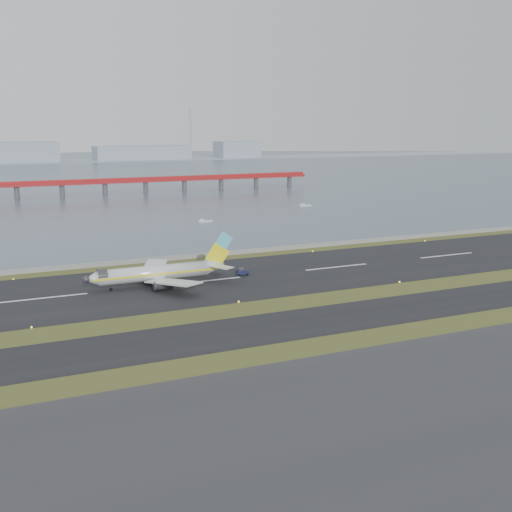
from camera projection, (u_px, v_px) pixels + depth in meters
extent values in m
plane|color=#394A1A|center=(252.00, 311.00, 139.63)|extent=(1000.00, 1000.00, 0.00)
cube|color=#2C2C2F|center=(412.00, 411.00, 90.67)|extent=(1000.00, 50.00, 0.10)
cube|color=black|center=(277.00, 326.00, 128.94)|extent=(1000.00, 18.00, 0.10)
cube|color=black|center=(205.00, 281.00, 166.31)|extent=(1000.00, 45.00, 0.10)
cube|color=gray|center=(170.00, 258.00, 192.92)|extent=(1000.00, 2.50, 1.00)
cube|color=#4B5B6B|center=(31.00, 172.00, 549.02)|extent=(1400.00, 800.00, 1.30)
cube|color=#A31C1D|center=(105.00, 182.00, 368.81)|extent=(260.00, 5.00, 1.60)
cube|color=#A31C1D|center=(105.00, 180.00, 368.51)|extent=(260.00, 0.40, 1.40)
cylinder|color=#4C4C51|center=(105.00, 190.00, 369.71)|extent=(2.80, 2.80, 7.00)
cylinder|color=#4C4C51|center=(256.00, 184.00, 409.03)|extent=(2.80, 2.80, 7.00)
cube|color=#94A0AF|center=(15.00, 163.00, 691.41)|extent=(1400.00, 80.00, 1.00)
cube|color=#94A0AF|center=(24.00, 152.00, 693.30)|extent=(70.00, 35.00, 22.00)
cube|color=#94A0AF|center=(142.00, 153.00, 747.15)|extent=(110.00, 35.00, 16.00)
cube|color=#94A0AF|center=(237.00, 149.00, 795.89)|extent=(50.00, 35.00, 20.00)
cylinder|color=#94A0AF|center=(191.00, 133.00, 767.31)|extent=(1.80, 1.80, 60.00)
cylinder|color=silver|center=(154.00, 273.00, 160.36)|extent=(28.00, 3.80, 3.80)
cone|color=silver|center=(91.00, 279.00, 153.97)|extent=(3.20, 3.80, 3.80)
cone|color=silver|center=(215.00, 266.00, 166.93)|extent=(5.00, 3.80, 3.80)
cube|color=#FFF21A|center=(156.00, 275.00, 158.65)|extent=(31.00, 0.06, 0.45)
cube|color=#FFF21A|center=(152.00, 271.00, 162.07)|extent=(31.00, 0.06, 0.45)
cube|color=silver|center=(173.00, 282.00, 153.83)|extent=(11.31, 15.89, 1.66)
cube|color=silver|center=(154.00, 268.00, 168.96)|extent=(11.31, 15.89, 1.66)
cylinder|color=#353439|center=(163.00, 285.00, 155.60)|extent=(4.20, 2.10, 2.10)
cylinder|color=#353439|center=(150.00, 275.00, 166.28)|extent=(4.20, 2.10, 2.10)
cube|color=#FFF21A|center=(218.00, 255.00, 166.68)|extent=(6.80, 0.35, 6.85)
cube|color=#51CDE7|center=(224.00, 240.00, 166.71)|extent=(4.85, 0.37, 4.90)
cube|color=silver|center=(221.00, 267.00, 163.57)|extent=(5.64, 6.80, 0.22)
cube|color=silver|center=(211.00, 261.00, 170.34)|extent=(5.64, 6.80, 0.22)
cylinder|color=black|center=(111.00, 289.00, 156.46)|extent=(0.80, 0.28, 0.80)
cylinder|color=black|center=(164.00, 286.00, 159.07)|extent=(1.00, 0.38, 1.00)
cylinder|color=black|center=(157.00, 281.00, 164.05)|extent=(1.00, 0.38, 1.00)
cube|color=#131834|center=(243.00, 272.00, 172.72)|extent=(3.39, 2.35, 1.16)
cube|color=#353439|center=(241.00, 270.00, 172.48)|extent=(1.63, 1.70, 0.68)
cylinder|color=black|center=(239.00, 275.00, 171.86)|extent=(0.72, 0.43, 0.68)
cylinder|color=black|center=(238.00, 274.00, 173.34)|extent=(0.72, 0.43, 0.68)
cylinder|color=black|center=(247.00, 275.00, 172.32)|extent=(0.72, 0.43, 0.68)
cylinder|color=black|center=(246.00, 273.00, 173.79)|extent=(0.72, 0.43, 0.68)
cube|color=silver|center=(205.00, 221.00, 267.91)|extent=(6.17, 2.56, 0.77)
cube|color=silver|center=(202.00, 220.00, 267.38)|extent=(1.86, 1.56, 0.77)
cube|color=silver|center=(305.00, 206.00, 319.58)|extent=(6.76, 2.38, 0.86)
cube|color=silver|center=(302.00, 204.00, 318.79)|extent=(1.97, 1.61, 0.86)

